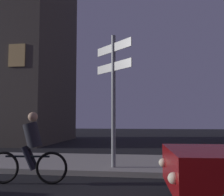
% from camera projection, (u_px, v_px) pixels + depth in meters
% --- Properties ---
extents(sidewalk_kerb, '(40.00, 3.31, 0.14)m').
position_uv_depth(sidewalk_kerb, '(106.00, 163.00, 8.36)').
color(sidewalk_kerb, '#9E9991').
rests_on(sidewalk_kerb, ground_plane).
extents(signpost, '(1.12, 1.12, 3.68)m').
position_uv_depth(signpost, '(113.00, 87.00, 7.44)').
color(signpost, gray).
rests_on(signpost, sidewalk_kerb).
extents(cyclist, '(1.82, 0.36, 1.61)m').
position_uv_depth(cyclist, '(30.00, 150.00, 6.00)').
color(cyclist, black).
rests_on(cyclist, ground_plane).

